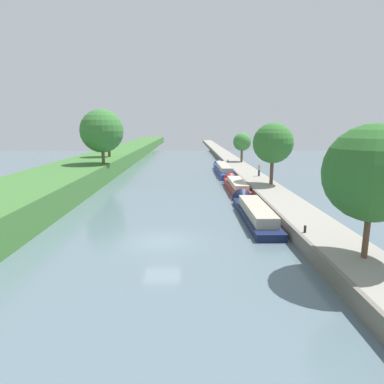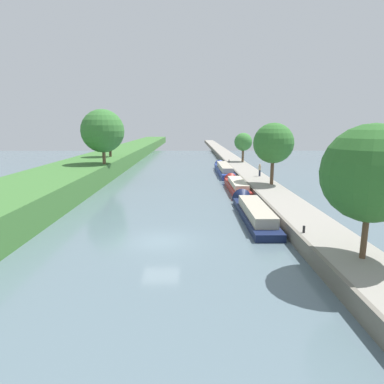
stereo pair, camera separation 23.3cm
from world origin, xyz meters
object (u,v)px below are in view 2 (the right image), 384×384
object	(u,v)px
narrowboat_blue	(224,169)
narrowboat_red	(236,185)
narrowboat_navy	(253,211)
mooring_bollard_near	(304,229)
person_walking	(260,170)
mooring_bollard_far	(229,161)

from	to	relation	value
narrowboat_blue	narrowboat_red	bearing A→B (deg)	-89.77
narrowboat_navy	mooring_bollard_near	bearing A→B (deg)	-75.50
person_walking	narrowboat_red	bearing A→B (deg)	-128.74
narrowboat_blue	mooring_bollard_far	xyz separation A→B (m)	(1.71, 7.20, 0.56)
mooring_bollard_far	narrowboat_navy	bearing A→B (deg)	-93.20
narrowboat_red	person_walking	distance (m)	6.13
narrowboat_navy	mooring_bollard_far	size ratio (longest dim) A/B	27.91
narrowboat_navy	person_walking	size ratio (longest dim) A/B	7.57
narrowboat_red	mooring_bollard_far	distance (m)	21.76
mooring_bollard_near	mooring_bollard_far	bearing A→B (deg)	90.00
narrowboat_blue	person_walking	distance (m)	10.60
narrowboat_blue	mooring_bollard_near	size ratio (longest dim) A/B	34.67
narrowboat_blue	mooring_bollard_near	bearing A→B (deg)	-87.07
narrowboat_navy	mooring_bollard_far	world-z (taller)	mooring_bollard_far
person_walking	mooring_bollard_far	size ratio (longest dim) A/B	3.69
narrowboat_navy	person_walking	xyz separation A→B (m)	(3.96, 16.39, 1.32)
narrowboat_blue	mooring_bollard_near	xyz separation A→B (m)	(1.71, -33.43, 0.56)
narrowboat_navy	narrowboat_red	bearing A→B (deg)	88.96
narrowboat_navy	mooring_bollard_near	size ratio (longest dim) A/B	27.91
narrowboat_navy	mooring_bollard_near	distance (m)	7.49
narrowboat_navy	mooring_bollard_far	bearing A→B (deg)	86.80
narrowboat_red	person_walking	bearing A→B (deg)	51.26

